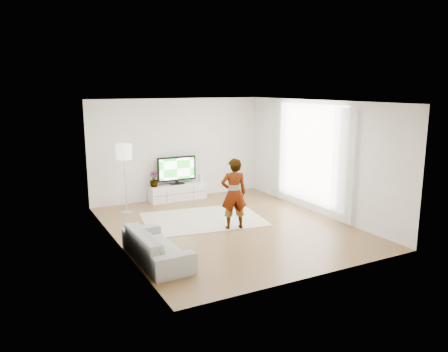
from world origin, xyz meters
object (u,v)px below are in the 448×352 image
player (234,194)px  sofa (157,245)px  rug (203,219)px  floor_lamp (124,155)px  television (177,169)px  media_console (178,192)px

player → sofa: (-2.12, -0.92, -0.52)m
rug → player: size_ratio=1.75×
player → floor_lamp: floor_lamp is taller
rug → floor_lamp: size_ratio=1.59×
television → rug: size_ratio=0.40×
television → player: size_ratio=0.71×
television → player: (0.17, -2.96, -0.06)m
sofa → floor_lamp: (0.34, 3.28, 1.19)m
television → rug: television is taller
television → player: 2.97m
sofa → media_console: bearing=-28.1°
player → sofa: bearing=38.8°
player → floor_lamp: size_ratio=0.91×
media_console → player: size_ratio=1.00×
rug → floor_lamp: 2.50m
media_console → player: bearing=-86.8°
media_console → rug: 2.02m
media_console → floor_lamp: floor_lamp is taller
media_console → player: 3.00m
television → media_console: bearing=-90.0°
television → sofa: 4.39m
rug → media_console: bearing=85.5°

